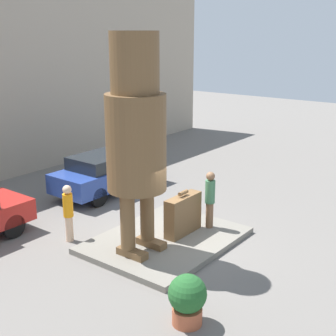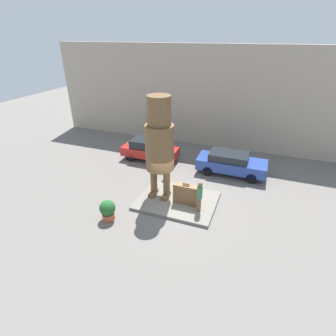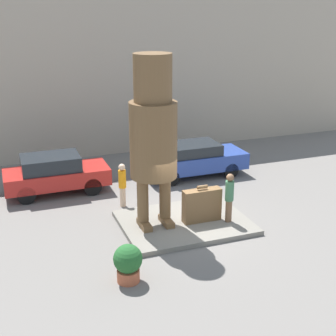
% 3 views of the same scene
% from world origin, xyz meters
% --- Properties ---
extents(ground_plane, '(60.00, 60.00, 0.00)m').
position_xyz_m(ground_plane, '(0.00, 0.00, 0.00)').
color(ground_plane, slate).
extents(pedestal, '(4.28, 3.28, 0.16)m').
position_xyz_m(pedestal, '(0.00, 0.00, 0.08)').
color(pedestal, slate).
rests_on(pedestal, ground_plane).
extents(statue_figure, '(1.52, 1.52, 5.61)m').
position_xyz_m(statue_figure, '(-1.06, 0.11, 3.45)').
color(statue_figure, brown).
rests_on(statue_figure, pedestal).
extents(giant_suitcase, '(1.32, 0.38, 1.29)m').
position_xyz_m(giant_suitcase, '(0.54, -0.20, 0.73)').
color(giant_suitcase, brown).
rests_on(giant_suitcase, pedestal).
extents(tourist, '(0.29, 0.29, 1.71)m').
position_xyz_m(tourist, '(1.37, -0.57, 1.10)').
color(tourist, brown).
rests_on(tourist, pedestal).
extents(parked_car_blue, '(4.46, 1.79, 1.49)m').
position_xyz_m(parked_car_blue, '(2.21, 4.39, 0.80)').
color(parked_car_blue, '#284293').
rests_on(parked_car_blue, ground_plane).
extents(planter_pot, '(0.80, 0.80, 1.09)m').
position_xyz_m(planter_pot, '(-2.75, -2.68, 0.58)').
color(planter_pot, '#AD5638').
rests_on(planter_pot, ground_plane).
extents(worker_hivis, '(0.28, 0.28, 1.67)m').
position_xyz_m(worker_hivis, '(-1.56, 2.26, 0.92)').
color(worker_hivis, beige).
rests_on(worker_hivis, ground_plane).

